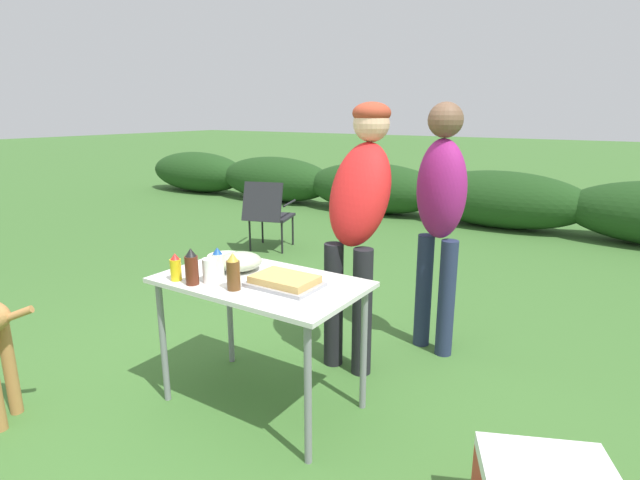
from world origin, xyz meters
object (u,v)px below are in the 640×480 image
(paper_cup_stack, at_px, (210,270))
(beer_bottle, at_px, (233,272))
(bbq_sauce_bottle, at_px, (192,267))
(plate_stack, at_px, (224,258))
(mixing_bowl, at_px, (240,261))
(camp_chair_green_behind_table, at_px, (268,212))
(standing_person_in_navy_coat, at_px, (359,207))
(folding_table, at_px, (260,294))
(mayo_bottle, at_px, (218,263))
(standing_person_in_olive_jacket, at_px, (440,206))
(food_tray, at_px, (285,281))
(mustard_bottle, at_px, (176,268))

(paper_cup_stack, height_order, beer_bottle, beer_bottle)
(beer_bottle, bearing_deg, bbq_sauce_bottle, -166.34)
(plate_stack, height_order, beer_bottle, beer_bottle)
(mixing_bowl, relative_size, camp_chair_green_behind_table, 0.30)
(standing_person_in_navy_coat, bearing_deg, folding_table, -103.09)
(mixing_bowl, xyz_separation_m, bbq_sauce_bottle, (-0.04, -0.31, 0.04))
(folding_table, bearing_deg, beer_bottle, -95.08)
(plate_stack, height_order, mayo_bottle, mayo_bottle)
(standing_person_in_olive_jacket, bearing_deg, food_tray, -90.20)
(plate_stack, relative_size, beer_bottle, 1.04)
(folding_table, distance_m, food_tray, 0.20)
(folding_table, xyz_separation_m, mustard_bottle, (-0.37, -0.24, 0.15))
(folding_table, relative_size, food_tray, 3.04)
(paper_cup_stack, xyz_separation_m, beer_bottle, (0.18, -0.02, 0.03))
(mustard_bottle, relative_size, beer_bottle, 0.77)
(beer_bottle, distance_m, mayo_bottle, 0.23)
(folding_table, bearing_deg, paper_cup_stack, -140.00)
(folding_table, relative_size, mustard_bottle, 7.45)
(food_tray, xyz_separation_m, camp_chair_green_behind_table, (-2.16, 2.55, -0.30))
(bbq_sauce_bottle, bearing_deg, folding_table, 43.87)
(plate_stack, xyz_separation_m, mayo_bottle, (0.19, -0.25, 0.06))
(food_tray, distance_m, plate_stack, 0.61)
(beer_bottle, distance_m, standing_person_in_olive_jacket, 1.48)
(mayo_bottle, xyz_separation_m, standing_person_in_olive_jacket, (0.78, 1.25, 0.19))
(paper_cup_stack, bearing_deg, camp_chair_green_behind_table, 123.50)
(plate_stack, height_order, mustard_bottle, mustard_bottle)
(paper_cup_stack, bearing_deg, standing_person_in_navy_coat, 66.20)
(mustard_bottle, xyz_separation_m, standing_person_in_olive_jacket, (0.93, 1.41, 0.20))
(plate_stack, height_order, standing_person_in_navy_coat, standing_person_in_navy_coat)
(mayo_bottle, xyz_separation_m, standing_person_in_navy_coat, (0.42, 0.81, 0.22))
(beer_bottle, bearing_deg, mayo_bottle, 153.58)
(folding_table, bearing_deg, mixing_bowl, 160.47)
(food_tray, relative_size, mayo_bottle, 2.19)
(paper_cup_stack, bearing_deg, beer_bottle, -6.17)
(mixing_bowl, height_order, beer_bottle, beer_bottle)
(mustard_bottle, bearing_deg, camp_chair_green_behind_table, 120.13)
(folding_table, relative_size, camp_chair_green_behind_table, 1.32)
(beer_bottle, relative_size, mayo_bottle, 1.16)
(food_tray, distance_m, mustard_bottle, 0.59)
(bbq_sauce_bottle, height_order, standing_person_in_olive_jacket, standing_person_in_olive_jacket)
(mustard_bottle, bearing_deg, standing_person_in_olive_jacket, 56.48)
(camp_chair_green_behind_table, bearing_deg, bbq_sauce_bottle, -75.81)
(mustard_bottle, distance_m, mayo_bottle, 0.22)
(food_tray, relative_size, camp_chair_green_behind_table, 0.44)
(plate_stack, bearing_deg, food_tray, -16.63)
(food_tray, height_order, mustard_bottle, mustard_bottle)
(beer_bottle, distance_m, camp_chair_green_behind_table, 3.38)
(beer_bottle, bearing_deg, camp_chair_green_behind_table, 125.87)
(beer_bottle, relative_size, bbq_sauce_bottle, 0.99)
(food_tray, relative_size, plate_stack, 1.81)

